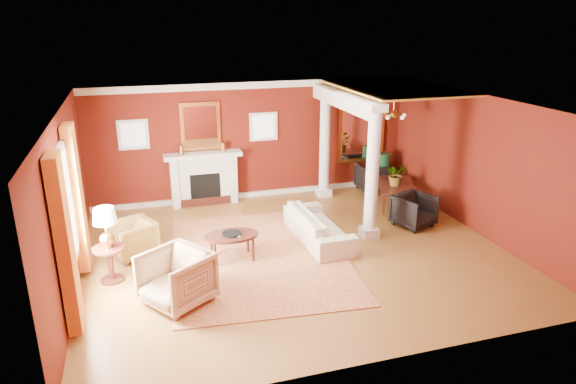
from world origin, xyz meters
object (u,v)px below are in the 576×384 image
object	(u,v)px
side_table	(107,233)
coffee_table	(232,237)
sofa	(319,221)
armchair_stripe	(176,276)
dining_table	(397,189)
armchair_leopard	(132,237)

from	to	relation	value
side_table	coffee_table	bearing A→B (deg)	5.40
sofa	armchair_stripe	bearing A→B (deg)	116.98
armchair_stripe	coffee_table	world-z (taller)	armchair_stripe
dining_table	coffee_table	bearing A→B (deg)	133.20
armchair_leopard	coffee_table	world-z (taller)	armchair_leopard
side_table	dining_table	world-z (taller)	side_table
armchair_stripe	coffee_table	distance (m)	1.73
armchair_leopard	armchair_stripe	bearing A→B (deg)	-5.36
armchair_leopard	dining_table	xyz separation A→B (m)	(6.19, 1.04, 0.03)
coffee_table	side_table	world-z (taller)	side_table
dining_table	armchair_stripe	bearing A→B (deg)	140.33
sofa	dining_table	size ratio (longest dim) A/B	1.40
coffee_table	side_table	distance (m)	2.23
sofa	side_table	world-z (taller)	side_table
sofa	armchair_leopard	world-z (taller)	sofa
sofa	armchair_leopard	bearing A→B (deg)	83.23
armchair_leopard	side_table	bearing A→B (deg)	-46.55
armchair_leopard	side_table	size ratio (longest dim) A/B	0.58
sofa	dining_table	distance (m)	2.86
sofa	coffee_table	bearing A→B (deg)	99.25
side_table	dining_table	size ratio (longest dim) A/B	0.89
coffee_table	sofa	bearing A→B (deg)	10.96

